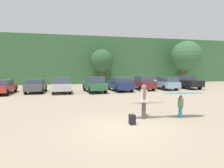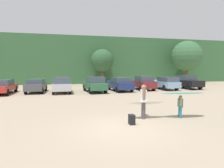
{
  "view_description": "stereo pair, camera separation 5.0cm",
  "coord_description": "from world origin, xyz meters",
  "px_view_note": "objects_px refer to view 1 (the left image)",
  "views": [
    {
      "loc": [
        -2.32,
        -7.9,
        2.56
      ],
      "look_at": [
        1.19,
        6.6,
        1.35
      ],
      "focal_mm": 31.22,
      "sensor_mm": 36.0,
      "label": 1
    },
    {
      "loc": [
        -2.27,
        -7.92,
        2.56
      ],
      "look_at": [
        1.19,
        6.6,
        1.35
      ],
      "focal_mm": 31.22,
      "sensor_mm": 36.0,
      "label": 2
    }
  ],
  "objects_px": {
    "parked_car_red": "(2,86)",
    "parked_car_forest_green": "(95,84)",
    "surfboard_white": "(146,103)",
    "person_adult": "(144,99)",
    "parked_car_navy": "(120,84)",
    "parked_car_maroon": "(142,83)",
    "parked_car_black": "(186,82)",
    "parked_car_silver": "(62,85)",
    "surfboard_teal": "(183,93)",
    "parked_car_sky_blue": "(164,83)",
    "backpack_dropped": "(132,119)",
    "parked_car_dark_gray": "(36,85)",
    "person_child": "(180,105)"
  },
  "relations": [
    {
      "from": "parked_car_sky_blue",
      "to": "parked_car_red",
      "type": "bearing_deg",
      "value": 87.81
    },
    {
      "from": "parked_car_forest_green",
      "to": "parked_car_sky_blue",
      "type": "xyz_separation_m",
      "value": [
        8.64,
        0.73,
        -0.06
      ]
    },
    {
      "from": "parked_car_navy",
      "to": "parked_car_black",
      "type": "distance_m",
      "value": 8.99
    },
    {
      "from": "parked_car_sky_blue",
      "to": "backpack_dropped",
      "type": "xyz_separation_m",
      "value": [
        -8.75,
        -13.09,
        -0.58
      ]
    },
    {
      "from": "person_adult",
      "to": "parked_car_navy",
      "type": "bearing_deg",
      "value": -80.88
    },
    {
      "from": "parked_car_forest_green",
      "to": "surfboard_white",
      "type": "distance_m",
      "value": 11.57
    },
    {
      "from": "surfboard_white",
      "to": "parked_car_silver",
      "type": "bearing_deg",
      "value": -65.75
    },
    {
      "from": "parked_car_dark_gray",
      "to": "surfboard_teal",
      "type": "xyz_separation_m",
      "value": [
        8.89,
        -13.0,
        0.53
      ]
    },
    {
      "from": "parked_car_forest_green",
      "to": "parked_car_black",
      "type": "distance_m",
      "value": 11.96
    },
    {
      "from": "parked_car_black",
      "to": "backpack_dropped",
      "type": "xyz_separation_m",
      "value": [
        -12.01,
        -13.55,
        -0.61
      ]
    },
    {
      "from": "parked_car_forest_green",
      "to": "parked_car_sky_blue",
      "type": "height_order",
      "value": "parked_car_forest_green"
    },
    {
      "from": "parked_car_silver",
      "to": "surfboard_teal",
      "type": "relative_size",
      "value": 1.83
    },
    {
      "from": "parked_car_maroon",
      "to": "person_adult",
      "type": "height_order",
      "value": "person_adult"
    },
    {
      "from": "parked_car_black",
      "to": "surfboard_teal",
      "type": "height_order",
      "value": "parked_car_black"
    },
    {
      "from": "parked_car_maroon",
      "to": "surfboard_white",
      "type": "bearing_deg",
      "value": 154.67
    },
    {
      "from": "parked_car_red",
      "to": "person_adult",
      "type": "height_order",
      "value": "person_adult"
    },
    {
      "from": "parked_car_red",
      "to": "parked_car_sky_blue",
      "type": "bearing_deg",
      "value": -88.95
    },
    {
      "from": "parked_car_forest_green",
      "to": "parked_car_sky_blue",
      "type": "relative_size",
      "value": 0.91
    },
    {
      "from": "parked_car_red",
      "to": "backpack_dropped",
      "type": "xyz_separation_m",
      "value": [
        9.09,
        -12.99,
        -0.54
      ]
    },
    {
      "from": "parked_car_black",
      "to": "person_adult",
      "type": "height_order",
      "value": "person_adult"
    },
    {
      "from": "parked_car_dark_gray",
      "to": "surfboard_white",
      "type": "height_order",
      "value": "parked_car_dark_gray"
    },
    {
      "from": "parked_car_dark_gray",
      "to": "parked_car_sky_blue",
      "type": "distance_m",
      "value": 14.7
    },
    {
      "from": "parked_car_red",
      "to": "person_child",
      "type": "distance_m",
      "value": 17.22
    },
    {
      "from": "parked_car_dark_gray",
      "to": "person_adult",
      "type": "height_order",
      "value": "person_adult"
    },
    {
      "from": "parked_car_maroon",
      "to": "parked_car_black",
      "type": "xyz_separation_m",
      "value": [
        6.03,
        0.32,
        0.01
      ]
    },
    {
      "from": "surfboard_teal",
      "to": "backpack_dropped",
      "type": "height_order",
      "value": "surfboard_teal"
    },
    {
      "from": "parked_car_maroon",
      "to": "parked_car_sky_blue",
      "type": "distance_m",
      "value": 2.78
    },
    {
      "from": "surfboard_teal",
      "to": "parked_car_sky_blue",
      "type": "bearing_deg",
      "value": -107.64
    },
    {
      "from": "parked_car_navy",
      "to": "person_adult",
      "type": "distance_m",
      "value": 12.0
    },
    {
      "from": "parked_car_red",
      "to": "person_child",
      "type": "bearing_deg",
      "value": -135.42
    },
    {
      "from": "parked_car_forest_green",
      "to": "surfboard_teal",
      "type": "relative_size",
      "value": 1.84
    },
    {
      "from": "parked_car_maroon",
      "to": "surfboard_white",
      "type": "relative_size",
      "value": 2.11
    },
    {
      "from": "parked_car_sky_blue",
      "to": "parked_car_black",
      "type": "xyz_separation_m",
      "value": [
        3.26,
        0.46,
        0.03
      ]
    },
    {
      "from": "parked_car_sky_blue",
      "to": "person_adult",
      "type": "xyz_separation_m",
      "value": [
        -7.79,
        -12.15,
        0.17
      ]
    },
    {
      "from": "parked_car_silver",
      "to": "person_child",
      "type": "distance_m",
      "value": 13.49
    },
    {
      "from": "parked_car_forest_green",
      "to": "person_child",
      "type": "relative_size",
      "value": 3.73
    },
    {
      "from": "parked_car_red",
      "to": "parked_car_forest_green",
      "type": "distance_m",
      "value": 9.23
    },
    {
      "from": "parked_car_forest_green",
      "to": "surfboard_white",
      "type": "relative_size",
      "value": 2.25
    },
    {
      "from": "person_child",
      "to": "backpack_dropped",
      "type": "distance_m",
      "value": 2.93
    },
    {
      "from": "parked_car_black",
      "to": "surfboard_teal",
      "type": "distance_m",
      "value": 15.9
    },
    {
      "from": "parked_car_red",
      "to": "surfboard_white",
      "type": "xyz_separation_m",
      "value": [
        10.15,
        -12.16,
        0.05
      ]
    },
    {
      "from": "parked_car_forest_green",
      "to": "surfboard_teal",
      "type": "bearing_deg",
      "value": -172.67
    },
    {
      "from": "backpack_dropped",
      "to": "person_child",
      "type": "bearing_deg",
      "value": 11.44
    },
    {
      "from": "parked_car_navy",
      "to": "parked_car_sky_blue",
      "type": "height_order",
      "value": "parked_car_sky_blue"
    },
    {
      "from": "parked_car_navy",
      "to": "parked_car_black",
      "type": "relative_size",
      "value": 0.94
    },
    {
      "from": "parked_car_sky_blue",
      "to": "surfboard_teal",
      "type": "distance_m",
      "value": 13.87
    },
    {
      "from": "parked_car_navy",
      "to": "parked_car_sky_blue",
      "type": "distance_m",
      "value": 5.71
    },
    {
      "from": "person_child",
      "to": "surfboard_white",
      "type": "relative_size",
      "value": 0.6
    },
    {
      "from": "parked_car_silver",
      "to": "person_adult",
      "type": "height_order",
      "value": "person_adult"
    },
    {
      "from": "person_adult",
      "to": "surfboard_teal",
      "type": "relative_size",
      "value": 0.73
    }
  ]
}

